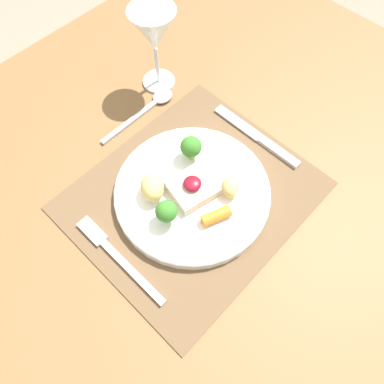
% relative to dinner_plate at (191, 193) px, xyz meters
% --- Properties ---
extents(ground_plane, '(8.00, 8.00, 0.00)m').
position_rel_dinner_plate_xyz_m(ground_plane, '(0.00, 0.00, -0.78)').
color(ground_plane, gray).
extents(dining_table, '(1.29, 1.08, 0.76)m').
position_rel_dinner_plate_xyz_m(dining_table, '(0.00, 0.00, -0.11)').
color(dining_table, brown).
rests_on(dining_table, ground_plane).
extents(placemat, '(0.41, 0.35, 0.00)m').
position_rel_dinner_plate_xyz_m(placemat, '(0.00, 0.00, -0.02)').
color(placemat, brown).
rests_on(placemat, dining_table).
extents(dinner_plate, '(0.28, 0.28, 0.07)m').
position_rel_dinner_plate_xyz_m(dinner_plate, '(0.00, 0.00, 0.00)').
color(dinner_plate, white).
rests_on(dinner_plate, placemat).
extents(fork, '(0.02, 0.20, 0.01)m').
position_rel_dinner_plate_xyz_m(fork, '(-0.17, 0.02, -0.01)').
color(fork, '#B2B2B7').
rests_on(fork, placemat).
extents(knife, '(0.02, 0.20, 0.01)m').
position_rel_dinner_plate_xyz_m(knife, '(0.19, -0.01, -0.01)').
color(knife, '#B2B2B7').
rests_on(knife, placemat).
extents(spoon, '(0.19, 0.04, 0.01)m').
position_rel_dinner_plate_xyz_m(spoon, '(0.10, 0.21, -0.01)').
color(spoon, '#B2B2B7').
rests_on(spoon, dining_table).
extents(wine_glass_near, '(0.09, 0.09, 0.17)m').
position_rel_dinner_plate_xyz_m(wine_glass_near, '(0.15, 0.25, 0.11)').
color(wine_glass_near, white).
rests_on(wine_glass_near, dining_table).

